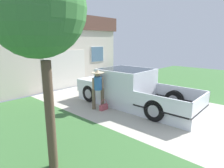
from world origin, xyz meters
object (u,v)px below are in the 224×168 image
Objects in this scene: handbag at (104,107)px; house_with_garage at (35,50)px; pickup_truck at (127,89)px; front_yard_tree at (36,11)px; person_with_hat at (98,86)px; wheeled_trash_bin at (117,73)px.

house_with_garage reaches higher than handbag.
front_yard_tree is at bearing -164.56° from pickup_truck.
person_with_hat reaches higher than pickup_truck.
house_with_garage is 10.55m from front_yard_tree.
pickup_truck is at bearing 16.44° from front_yard_tree.
pickup_truck reaches higher than wheeled_trash_bin.
pickup_truck is at bearing -134.48° from wheeled_trash_bin.
person_with_hat is at bearing 155.95° from pickup_truck.
person_with_hat is at bearing 97.59° from handbag.
house_with_garage is 6.03m from wheeled_trash_bin.
house_with_garage is 8.80× the size of wheeled_trash_bin.
pickup_truck is 1.41m from handbag.
pickup_truck is 0.60× the size of house_with_garage.
handbag is 5.96m from wheeled_trash_bin.
person_with_hat is at bearing -98.31° from house_with_garage.
pickup_truck is at bearing -88.56° from house_with_garage.
pickup_truck is 5.64m from front_yard_tree.
front_yard_tree is 10.19m from wheeled_trash_bin.
pickup_truck is 1.43m from person_with_hat.
house_with_garage is at bearing 131.11° from wheeled_trash_bin.
handbag is at bearing -97.72° from house_with_garage.
wheeled_trash_bin is (4.90, 3.12, -0.41)m from person_with_hat.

